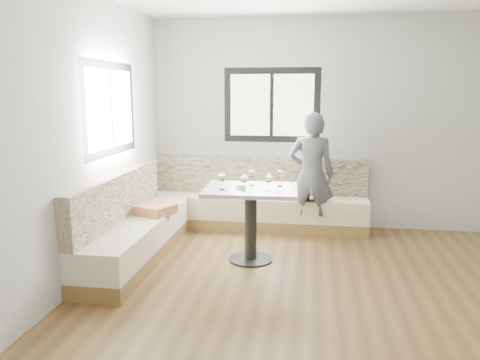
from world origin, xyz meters
name	(u,v)px	position (x,y,z in m)	size (l,w,h in m)	color
room	(345,143)	(-0.08, 0.08, 1.41)	(5.01, 5.01, 2.81)	brown
banquette	(209,214)	(-1.59, 1.63, 0.33)	(2.90, 2.80, 0.95)	brown
table	(251,206)	(-0.99, 1.00, 0.61)	(1.02, 0.81, 0.81)	black
person	(311,174)	(-0.35, 2.06, 0.79)	(0.58, 0.38, 1.59)	#4B4B54
olive_ramekin	(241,186)	(-1.09, 0.97, 0.84)	(0.11, 0.11, 0.04)	white
wine_glass_a	(222,178)	(-1.27, 0.86, 0.94)	(0.08, 0.08, 0.19)	white
wine_glass_b	(244,179)	(-1.03, 0.81, 0.94)	(0.08, 0.08, 0.19)	white
wine_glass_c	(269,179)	(-0.78, 0.87, 0.94)	(0.08, 0.08, 0.19)	white
wine_glass_d	(251,174)	(-1.00, 1.11, 0.94)	(0.08, 0.08, 0.19)	white
wine_glass_e	(280,175)	(-0.68, 1.12, 0.94)	(0.08, 0.08, 0.19)	white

